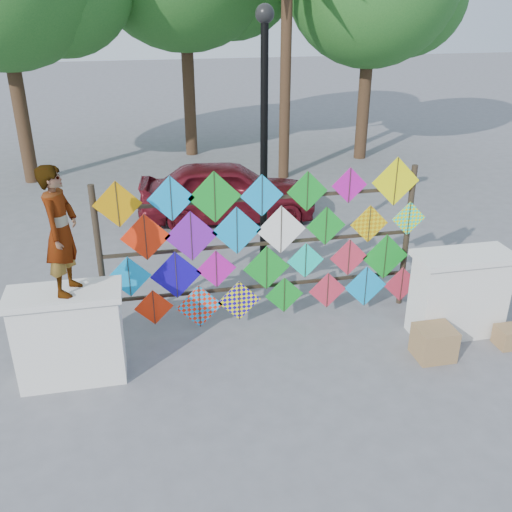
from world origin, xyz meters
name	(u,v)px	position (x,y,z in m)	size (l,w,h in m)	color
ground	(273,346)	(0.00, 0.00, 0.00)	(80.00, 80.00, 0.00)	slate
parapet_left	(70,336)	(-2.70, -0.20, 0.65)	(1.40, 0.65, 1.28)	silver
parapet_right	(459,294)	(2.70, -0.20, 0.65)	(1.40, 0.65, 1.28)	silver
kite_rack	(266,247)	(0.05, 0.73, 1.23)	(4.86, 0.24, 2.46)	#2D2419
vendor_woman	(61,231)	(-2.61, -0.20, 2.07)	(0.58, 0.38, 1.58)	#99999E
sedan	(228,191)	(0.19, 5.12, 0.66)	(1.55, 3.85, 1.31)	maroon
lamppost	(264,127)	(0.30, 2.00, 2.69)	(0.28, 0.28, 4.46)	black
cardboard_box_near	(434,343)	(2.10, -0.71, 0.23)	(0.51, 0.45, 0.45)	#996C4A
cardboard_box_far	(509,337)	(3.28, -0.68, 0.15)	(0.35, 0.32, 0.29)	#996C4A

